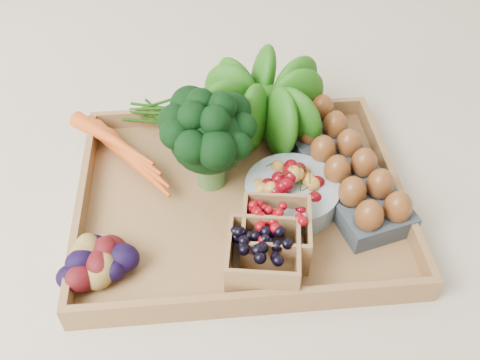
{
  "coord_description": "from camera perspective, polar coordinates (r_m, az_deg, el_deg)",
  "views": [
    {
      "loc": [
        -0.06,
        -0.64,
        0.7
      ],
      "look_at": [
        0.0,
        0.0,
        0.06
      ],
      "focal_mm": 40.0,
      "sensor_mm": 36.0,
      "label": 1
    }
  ],
  "objects": [
    {
      "name": "broccoli",
      "position": [
        0.92,
        -3.24,
        2.76
      ],
      "size": [
        0.17,
        0.17,
        0.13
      ],
      "primitive_type": null,
      "color": "black",
      "rests_on": "tray"
    },
    {
      "name": "carrots",
      "position": [
        1.01,
        -12.39,
        3.22
      ],
      "size": [
        0.22,
        0.16,
        0.05
      ],
      "primitive_type": null,
      "color": "#D84E15",
      "rests_on": "tray"
    },
    {
      "name": "potatoes",
      "position": [
        0.84,
        -15.43,
        -7.73
      ],
      "size": [
        0.13,
        0.13,
        0.07
      ],
      "primitive_type": null,
      "color": "#450B0E",
      "rests_on": "tray"
    },
    {
      "name": "punnet_blackberry",
      "position": [
        0.81,
        2.47,
        -8.29
      ],
      "size": [
        0.12,
        0.12,
        0.07
      ],
      "primitive_type": "cube",
      "rotation": [
        0.0,
        0.0,
        -0.16
      ],
      "color": "black",
      "rests_on": "tray"
    },
    {
      "name": "cherry_bowl",
      "position": [
        0.92,
        5.53,
        -1.47
      ],
      "size": [
        0.16,
        0.16,
        0.04
      ],
      "primitive_type": "cylinder",
      "color": "#8C9EA5",
      "rests_on": "tray"
    },
    {
      "name": "lettuce",
      "position": [
        1.02,
        2.68,
        8.92
      ],
      "size": [
        0.17,
        0.17,
        0.17
      ],
      "primitive_type": "sphere",
      "color": "#0F550D",
      "rests_on": "tray"
    },
    {
      "name": "ground",
      "position": [
        0.95,
        -0.0,
        -2.56
      ],
      "size": [
        4.0,
        4.0,
        0.0
      ],
      "primitive_type": "plane",
      "color": "beige",
      "rests_on": "ground"
    },
    {
      "name": "egg_carton",
      "position": [
        0.97,
        10.67,
        1.03
      ],
      "size": [
        0.19,
        0.35,
        0.04
      ],
      "primitive_type": "cube",
      "rotation": [
        0.0,
        0.0,
        0.26
      ],
      "color": "#3C454D",
      "rests_on": "tray"
    },
    {
      "name": "punnet_raspberry",
      "position": [
        0.84,
        3.84,
        -5.67
      ],
      "size": [
        0.12,
        0.12,
        0.07
      ],
      "primitive_type": "cube",
      "rotation": [
        0.0,
        0.0,
        -0.16
      ],
      "color": "maroon",
      "rests_on": "tray"
    },
    {
      "name": "tray",
      "position": [
        0.94,
        -0.0,
        -2.26
      ],
      "size": [
        0.55,
        0.45,
        0.01
      ],
      "primitive_type": "cube",
      "color": "#9A6E40",
      "rests_on": "ground"
    }
  ]
}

